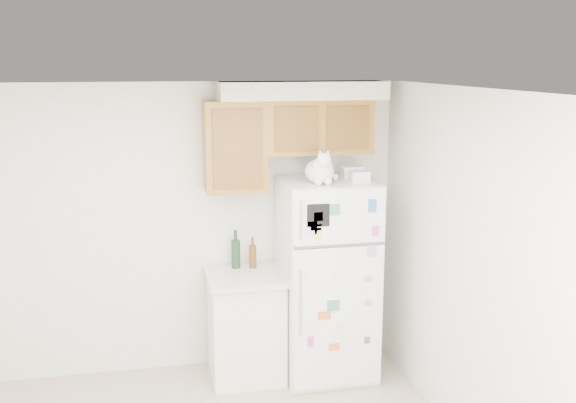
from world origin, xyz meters
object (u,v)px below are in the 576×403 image
object	(u,v)px
base_counter	(246,325)
bottle_green	(236,249)
storage_box_back	(353,172)
bottle_amber	(253,253)
refrigerator	(327,279)
storage_box_front	(360,177)
cat	(321,170)

from	to	relation	value
base_counter	bottle_green	size ratio (longest dim) A/B	2.75
storage_box_back	bottle_amber	xyz separation A→B (m)	(-0.83, 0.15, -0.69)
refrigerator	base_counter	size ratio (longest dim) A/B	1.85
storage_box_front	base_counter	bearing A→B (deg)	167.71
storage_box_back	bottle_green	bearing A→B (deg)	168.95
cat	bottle_green	xyz separation A→B (m)	(-0.65, 0.37, -0.72)
storage_box_back	storage_box_front	world-z (taller)	storage_box_back
cat	bottle_green	distance (m)	1.04
storage_box_back	storage_box_front	distance (m)	0.21
refrigerator	bottle_amber	world-z (taller)	refrigerator
storage_box_front	bottle_green	distance (m)	1.23
base_counter	cat	distance (m)	1.48
bottle_green	bottle_amber	size ratio (longest dim) A/B	1.23
refrigerator	cat	distance (m)	0.97
refrigerator	bottle_green	size ratio (longest dim) A/B	5.08
base_counter	storage_box_front	distance (m)	1.59
base_counter	cat	xyz separation A→B (m)	(0.59, -0.19, 1.35)
bottle_green	bottle_amber	distance (m)	0.15
cat	bottle_green	world-z (taller)	cat
cat	storage_box_front	bearing A→B (deg)	-2.00
refrigerator	bottle_green	xyz separation A→B (m)	(-0.74, 0.25, 0.24)
bottle_green	bottle_amber	world-z (taller)	bottle_green
storage_box_front	cat	bearing A→B (deg)	178.29
base_counter	cat	size ratio (longest dim) A/B	2.24
bottle_green	storage_box_front	bearing A→B (deg)	-21.56
refrigerator	storage_box_back	world-z (taller)	storage_box_back
refrigerator	bottle_green	world-z (taller)	refrigerator
refrigerator	storage_box_front	bearing A→B (deg)	-29.92
base_counter	storage_box_back	bearing A→B (deg)	0.01
cat	bottle_amber	distance (m)	0.97
refrigerator	base_counter	xyz separation A→B (m)	(-0.69, 0.07, -0.39)
bottle_green	bottle_amber	bearing A→B (deg)	-11.51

